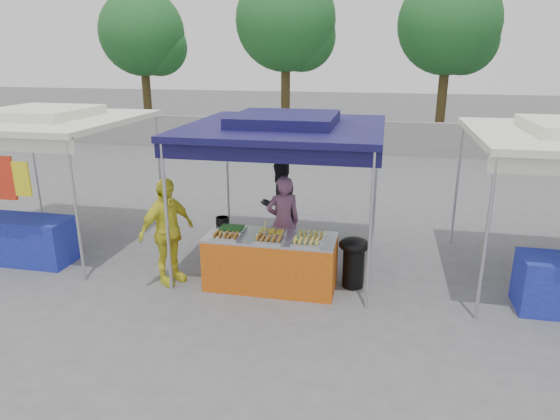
% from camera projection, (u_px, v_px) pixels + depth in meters
% --- Properties ---
extents(ground_plane, '(80.00, 80.00, 0.00)m').
position_uv_depth(ground_plane, '(272.00, 284.00, 7.96)').
color(ground_plane, '#5A595C').
extents(back_wall, '(40.00, 0.25, 1.20)m').
position_uv_depth(back_wall, '(339.00, 137.00, 18.04)').
color(back_wall, gray).
rests_on(back_wall, ground_plane).
extents(main_canopy, '(3.20, 3.20, 2.57)m').
position_uv_depth(main_canopy, '(285.00, 126.00, 8.15)').
color(main_canopy, '#BCBBC2').
rests_on(main_canopy, ground_plane).
extents(neighbor_stall_left, '(3.20, 3.20, 2.57)m').
position_uv_depth(neighbor_stall_left, '(33.00, 165.00, 8.89)').
color(neighbor_stall_left, '#BCBBC2').
rests_on(neighbor_stall_left, ground_plane).
extents(tree_0, '(3.57, 3.52, 6.05)m').
position_uv_depth(tree_0, '(146.00, 37.00, 20.86)').
color(tree_0, '#403318').
rests_on(tree_0, ground_plane).
extents(tree_1, '(3.84, 3.84, 6.61)m').
position_uv_depth(tree_1, '(290.00, 25.00, 19.16)').
color(tree_1, '#403318').
rests_on(tree_1, ground_plane).
extents(tree_2, '(3.74, 3.72, 6.40)m').
position_uv_depth(tree_2, '(453.00, 28.00, 18.35)').
color(tree_2, '#403318').
rests_on(tree_2, ground_plane).
extents(vendor_table, '(2.00, 0.80, 0.85)m').
position_uv_depth(vendor_table, '(271.00, 262.00, 7.74)').
color(vendor_table, '#C15411').
rests_on(vendor_table, ground_plane).
extents(food_tray_fl, '(0.42, 0.30, 0.07)m').
position_uv_depth(food_tray_fl, '(226.00, 236.00, 7.50)').
color(food_tray_fl, silver).
rests_on(food_tray_fl, vendor_table).
extents(food_tray_fm, '(0.42, 0.30, 0.07)m').
position_uv_depth(food_tray_fm, '(269.00, 240.00, 7.37)').
color(food_tray_fm, silver).
rests_on(food_tray_fm, vendor_table).
extents(food_tray_fr, '(0.42, 0.30, 0.07)m').
position_uv_depth(food_tray_fr, '(306.00, 242.00, 7.26)').
color(food_tray_fr, silver).
rests_on(food_tray_fr, vendor_table).
extents(food_tray_bl, '(0.42, 0.30, 0.07)m').
position_uv_depth(food_tray_bl, '(232.00, 229.00, 7.81)').
color(food_tray_bl, silver).
rests_on(food_tray_bl, vendor_table).
extents(food_tray_bm, '(0.42, 0.30, 0.07)m').
position_uv_depth(food_tray_bm, '(272.00, 232.00, 7.67)').
color(food_tray_bm, silver).
rests_on(food_tray_bm, vendor_table).
extents(food_tray_br, '(0.42, 0.30, 0.07)m').
position_uv_depth(food_tray_br, '(311.00, 236.00, 7.53)').
color(food_tray_br, silver).
rests_on(food_tray_br, vendor_table).
extents(cooking_pot, '(0.22, 0.22, 0.13)m').
position_uv_depth(cooking_pot, '(222.00, 221.00, 8.09)').
color(cooking_pot, black).
rests_on(cooking_pot, vendor_table).
extents(skewer_cup, '(0.09, 0.09, 0.11)m').
position_uv_depth(skewer_cup, '(265.00, 235.00, 7.49)').
color(skewer_cup, '#BCBBC2').
rests_on(skewer_cup, vendor_table).
extents(wok_burner, '(0.48, 0.48, 0.81)m').
position_uv_depth(wok_burner, '(354.00, 258.00, 7.74)').
color(wok_burner, black).
rests_on(wok_burner, ground_plane).
extents(crate_left, '(0.46, 0.32, 0.28)m').
position_uv_depth(crate_left, '(266.00, 258.00, 8.61)').
color(crate_left, '#1321A2').
rests_on(crate_left, ground_plane).
extents(crate_right, '(0.46, 0.32, 0.28)m').
position_uv_depth(crate_right, '(299.00, 267.00, 8.24)').
color(crate_right, '#1321A2').
rests_on(crate_right, ground_plane).
extents(crate_stacked, '(0.44, 0.31, 0.27)m').
position_uv_depth(crate_stacked, '(299.00, 252.00, 8.16)').
color(crate_stacked, '#1321A2').
rests_on(crate_stacked, crate_right).
extents(vendor_woman, '(0.68, 0.58, 1.59)m').
position_uv_depth(vendor_woman, '(283.00, 222.00, 8.42)').
color(vendor_woman, '#895776').
rests_on(vendor_woman, ground_plane).
extents(helper_man, '(0.98, 0.98, 1.60)m').
position_uv_depth(helper_man, '(279.00, 203.00, 9.46)').
color(helper_man, black).
rests_on(helper_man, ground_plane).
extents(customer_person, '(0.85, 1.08, 1.71)m').
position_uv_depth(customer_person, '(167.00, 232.00, 7.78)').
color(customer_person, yellow).
rests_on(customer_person, ground_plane).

